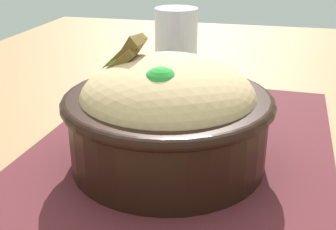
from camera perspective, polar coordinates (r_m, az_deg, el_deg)
The scene contains 5 objects.
table at distance 0.51m, azimuth -0.02°, elevation -10.34°, with size 1.39×0.93×0.76m.
placemat at distance 0.48m, azimuth 2.34°, elevation -3.47°, with size 0.40×0.31×0.00m, color #47191E.
bowl at distance 0.41m, azimuth -0.09°, elevation 0.27°, with size 0.20×0.20×0.12m.
fork at distance 0.55m, azimuth 5.40°, elevation 0.64°, with size 0.02×0.13×0.00m.
drinking_glass at distance 0.74m, azimuth 1.07°, elevation 9.54°, with size 0.07×0.07×0.10m.
Camera 1 is at (-0.42, -0.10, 0.97)m, focal length 46.44 mm.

